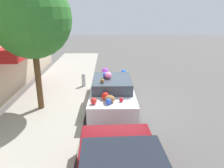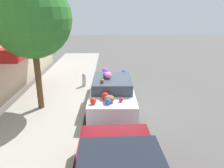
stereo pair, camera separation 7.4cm
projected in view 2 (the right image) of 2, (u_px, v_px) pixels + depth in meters
name	position (u px, v px, depth m)	size (l,w,h in m)	color
ground_plane	(113.00, 107.00, 9.45)	(60.00, 60.00, 0.00)	#565451
sidewalk_curb	(50.00, 106.00, 9.39)	(24.00, 3.20, 0.15)	#9E998E
street_tree	(32.00, 19.00, 7.94)	(2.94, 2.94, 5.02)	brown
fire_hydrant	(84.00, 80.00, 11.55)	(0.20, 0.20, 0.70)	#B2B2B7
art_car	(112.00, 92.00, 9.18)	(4.38, 1.81, 1.61)	silver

